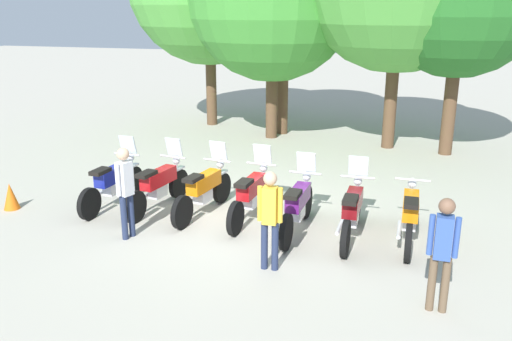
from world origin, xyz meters
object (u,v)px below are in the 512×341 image
Objects in this scene: motorcycle_1 at (159,185)px; person_2 at (125,186)px; motorcycle_0 at (113,182)px; traffic_cone at (11,196)px; motorcycle_4 at (298,205)px; motorcycle_3 at (251,194)px; motorcycle_5 at (352,210)px; person_0 at (442,247)px; person_1 at (270,214)px; motorcycle_2 at (204,189)px; motorcycle_6 at (410,215)px.

person_2 is (0.11, -1.47, 0.46)m from motorcycle_1.
motorcycle_0 and motorcycle_1 have the same top height.
person_2 is 3.17m from traffic_cone.
motorcycle_1 is at bearing 85.11° from motorcycle_4.
person_2 is at bearing -167.53° from motorcycle_1.
motorcycle_0 is 2.97m from motorcycle_3.
motorcycle_5 reaches higher than traffic_cone.
motorcycle_1 is 5.90m from person_0.
motorcycle_5 is 6.89m from traffic_cone.
motorcycle_0 is 4.28m from person_1.
motorcycle_2 is at bearing 76.92° from person_2.
person_1 is at bearing 8.53° from person_2.
motorcycle_2 is at bearing 62.15° from person_0.
motorcycle_4 and motorcycle_5 have the same top height.
motorcycle_2 is 1.34× the size of person_0.
person_0 is at bearing -106.36° from motorcycle_1.
motorcycle_3 is (1.97, 0.00, 0.00)m from motorcycle_1.
motorcycle_0 is 1.00× the size of motorcycle_5.
motorcycle_3 reaches higher than motorcycle_6.
traffic_cone is (-5.77, 1.05, -0.66)m from person_1.
motorcycle_0 is 2.09m from traffic_cone.
person_1 is at bearing -111.41° from motorcycle_0.
motorcycle_4 is at bearing 39.47° from person_2.
motorcycle_0 is 1.82m from person_2.
person_2 is (-2.75, 0.46, 0.04)m from person_1.
motorcycle_5 is at bearing 34.96° from person_0.
motorcycle_0 reaches higher than traffic_cone.
traffic_cone is at bearing 96.80° from motorcycle_4.
motorcycle_0 is at bearing 88.08° from motorcycle_4.
motorcycle_6 is (0.99, 0.11, -0.01)m from motorcycle_5.
person_1 is (3.85, -1.83, 0.42)m from motorcycle_0.
motorcycle_1 is 3.96m from motorcycle_5.
person_1 is (1.87, -1.92, 0.42)m from motorcycle_2.
person_0 reaches higher than motorcycle_3.
traffic_cone is (-2.92, -0.87, -0.24)m from motorcycle_1.
motorcycle_5 is 1.31× the size of person_2.
traffic_cone is at bearing 115.93° from motorcycle_0.
motorcycle_0 is at bearing 146.68° from person_2.
person_2 reaches higher than motorcycle_3.
motorcycle_3 is 4.20m from person_0.
person_1 reaches higher than traffic_cone.
person_0 reaches higher than motorcycle_0.
person_0 is 1.01× the size of person_1.
motorcycle_3 is at bearing 55.49° from person_0.
motorcycle_0 is 3.96m from motorcycle_4.
person_0 is at bearing -169.38° from motorcycle_6.
motorcycle_4 is (3.95, -0.25, 0.00)m from motorcycle_0.
motorcycle_1 is 1.97m from motorcycle_3.
motorcycle_1 is 3.47m from person_1.
traffic_cone is (-6.87, -0.54, -0.24)m from motorcycle_5.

